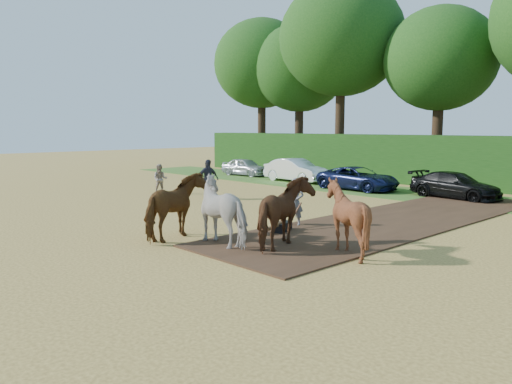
# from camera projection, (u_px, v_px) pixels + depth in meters

# --- Properties ---
(ground) EXTENTS (120.00, 120.00, 0.00)m
(ground) POSITION_uv_depth(u_px,v_px,m) (229.00, 243.00, 15.02)
(ground) COLOR gold
(ground) RESTS_ON ground
(earth_strip) EXTENTS (4.50, 17.00, 0.05)m
(earth_strip) POSITION_uv_depth(u_px,v_px,m) (398.00, 220.00, 18.67)
(earth_strip) COLOR #472D1C
(earth_strip) RESTS_ON ground
(grass_verge) EXTENTS (50.00, 5.00, 0.03)m
(grass_verge) POSITION_uv_depth(u_px,v_px,m) (447.00, 198.00, 24.51)
(grass_verge) COLOR #38601E
(grass_verge) RESTS_ON ground
(hedgerow) EXTENTS (46.00, 1.60, 3.00)m
(hedgerow) POSITION_uv_depth(u_px,v_px,m) (487.00, 163.00, 27.37)
(hedgerow) COLOR #14380F
(hedgerow) RESTS_ON ground
(spectator_near) EXTENTS (0.94, 0.96, 1.56)m
(spectator_near) POSITION_uv_depth(u_px,v_px,m) (160.00, 179.00, 25.97)
(spectator_near) COLOR #BEAB95
(spectator_near) RESTS_ON ground
(spectator_far) EXTENTS (0.70, 1.20, 1.93)m
(spectator_far) POSITION_uv_depth(u_px,v_px,m) (208.00, 179.00, 24.10)
(spectator_far) COLOR #242530
(spectator_far) RESTS_ON ground
(plough_team) EXTENTS (6.78, 5.86, 2.04)m
(plough_team) POSITION_uv_depth(u_px,v_px,m) (258.00, 212.00, 14.54)
(plough_team) COLOR brown
(plough_team) RESTS_ON ground
(treeline) EXTENTS (48.70, 10.60, 14.21)m
(treeline) POSITION_uv_depth(u_px,v_px,m) (487.00, 34.00, 29.79)
(treeline) COLOR #382616
(treeline) RESTS_ON ground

